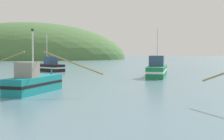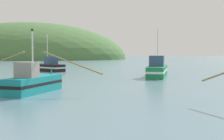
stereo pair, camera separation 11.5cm
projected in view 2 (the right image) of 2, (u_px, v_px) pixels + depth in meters
The scene contains 4 objects.
hill_mid_right at pixel (27, 59), 163.38m from camera, with size 101.94×81.55×36.60m, color #47703D.
fishing_boat_green at pixel (157, 70), 44.57m from camera, with size 2.71×10.99×6.91m.
fishing_boat_teal at pixel (33, 83), 26.78m from camera, with size 12.24×6.88×5.36m.
fishing_boat_black at pixel (48, 67), 56.71m from camera, with size 7.93×5.72×6.56m.
Camera 2 is at (11.39, -5.42, 3.44)m, focal length 51.22 mm.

